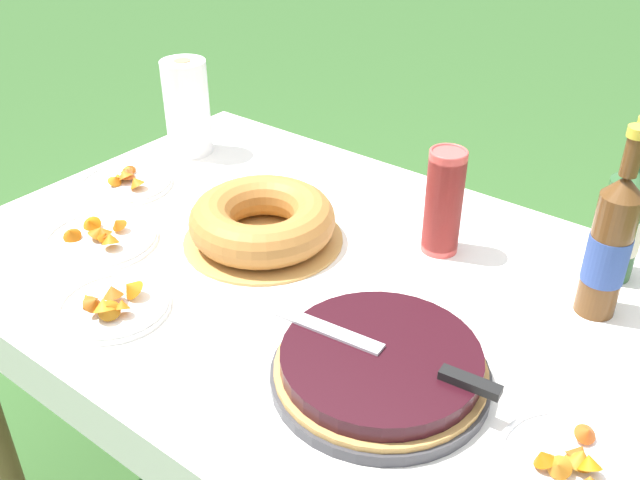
# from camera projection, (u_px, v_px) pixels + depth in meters

# --- Properties ---
(garden_table) EXTENTS (1.47, 0.94, 0.73)m
(garden_table) POSITION_uv_depth(u_px,v_px,m) (330.00, 311.00, 1.37)
(garden_table) COLOR brown
(garden_table) RESTS_ON ground_plane
(tablecloth) EXTENTS (1.48, 0.95, 0.10)m
(tablecloth) POSITION_uv_depth(u_px,v_px,m) (330.00, 285.00, 1.34)
(tablecloth) COLOR white
(tablecloth) RESTS_ON garden_table
(berry_tart) EXTENTS (0.34, 0.34, 0.06)m
(berry_tart) POSITION_uv_depth(u_px,v_px,m) (381.00, 367.00, 1.08)
(berry_tart) COLOR #38383D
(berry_tart) RESTS_ON tablecloth
(serving_knife) EXTENTS (0.38, 0.06, 0.01)m
(serving_knife) POSITION_uv_depth(u_px,v_px,m) (399.00, 356.00, 1.05)
(serving_knife) COLOR silver
(serving_knife) RESTS_ON berry_tart
(bundt_cake) EXTENTS (0.32, 0.32, 0.09)m
(bundt_cake) POSITION_uv_depth(u_px,v_px,m) (262.00, 221.00, 1.42)
(bundt_cake) COLOR tan
(bundt_cake) RESTS_ON tablecloth
(cup_stack) EXTENTS (0.07, 0.07, 0.21)m
(cup_stack) POSITION_uv_depth(u_px,v_px,m) (444.00, 202.00, 1.36)
(cup_stack) COLOR #E04C47
(cup_stack) RESTS_ON tablecloth
(cider_bottle_green) EXTENTS (0.08, 0.08, 0.31)m
(cider_bottle_green) POSITION_uv_depth(u_px,v_px,m) (623.00, 220.00, 1.28)
(cider_bottle_green) COLOR #2D562D
(cider_bottle_green) RESTS_ON tablecloth
(cider_bottle_amber) EXTENTS (0.07, 0.07, 0.34)m
(cider_bottle_amber) POSITION_uv_depth(u_px,v_px,m) (609.00, 246.00, 1.18)
(cider_bottle_amber) COLOR brown
(cider_bottle_amber) RESTS_ON tablecloth
(snack_plate_near) EXTENTS (0.21, 0.21, 0.05)m
(snack_plate_near) POSITION_uv_depth(u_px,v_px,m) (574.00, 466.00, 0.94)
(snack_plate_near) COLOR white
(snack_plate_near) RESTS_ON tablecloth
(snack_plate_left) EXTENTS (0.20, 0.20, 0.06)m
(snack_plate_left) POSITION_uv_depth(u_px,v_px,m) (113.00, 305.00, 1.24)
(snack_plate_left) COLOR white
(snack_plate_left) RESTS_ON tablecloth
(snack_plate_right) EXTENTS (0.23, 0.23, 0.05)m
(snack_plate_right) POSITION_uv_depth(u_px,v_px,m) (100.00, 237.00, 1.43)
(snack_plate_right) COLOR white
(snack_plate_right) RESTS_ON tablecloth
(snack_plate_far) EXTENTS (0.21, 0.21, 0.05)m
(snack_plate_far) POSITION_uv_depth(u_px,v_px,m) (126.00, 181.00, 1.64)
(snack_plate_far) COLOR white
(snack_plate_far) RESTS_ON tablecloth
(paper_towel_roll) EXTENTS (0.11, 0.11, 0.23)m
(paper_towel_roll) POSITION_uv_depth(u_px,v_px,m) (187.00, 107.00, 1.74)
(paper_towel_roll) COLOR white
(paper_towel_roll) RESTS_ON tablecloth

